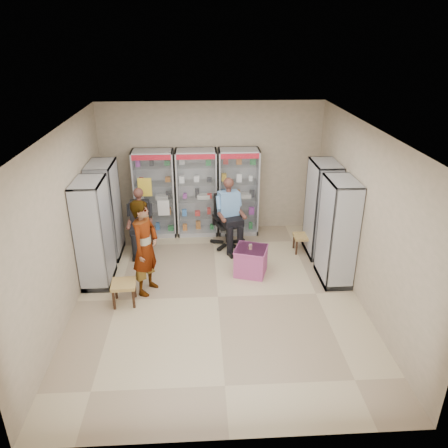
{
  "coord_description": "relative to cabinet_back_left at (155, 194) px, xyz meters",
  "views": [
    {
      "loc": [
        -0.27,
        -6.63,
        4.42
      ],
      "look_at": [
        0.15,
        0.7,
        1.12
      ],
      "focal_mm": 35.0,
      "sensor_mm": 36.0,
      "label": 1
    }
  ],
  "objects": [
    {
      "name": "woven_stool_a",
      "position": [
        3.2,
        -1.07,
        -0.81
      ],
      "size": [
        0.39,
        0.39,
        0.38
      ],
      "primitive_type": "cube",
      "rotation": [
        0.0,
        0.0,
        -0.02
      ],
      "color": "#A46C45",
      "rests_on": "floor"
    },
    {
      "name": "cabinet_back_right",
      "position": [
        1.9,
        0.0,
        0.0
      ],
      "size": [
        0.9,
        0.5,
        2.0
      ],
      "primitive_type": "cube",
      "color": "silver",
      "rests_on": "floor"
    },
    {
      "name": "seated_customer",
      "position": [
        -0.25,
        -0.78,
        -0.33
      ],
      "size": [
        0.44,
        0.6,
        1.34
      ],
      "primitive_type": null,
      "color": "black",
      "rests_on": "floor"
    },
    {
      "name": "woven_stool_b",
      "position": [
        -0.33,
        -2.82,
        -0.79
      ],
      "size": [
        0.44,
        0.44,
        0.41
      ],
      "primitive_type": "cube",
      "rotation": [
        0.0,
        0.0,
        0.07
      ],
      "color": "#A38144",
      "rests_on": "floor"
    },
    {
      "name": "office_chair",
      "position": [
        1.62,
        -0.67,
        -0.42
      ],
      "size": [
        0.8,
        0.8,
        1.17
      ],
      "primitive_type": "cube",
      "rotation": [
        0.0,
        0.0,
        0.31
      ],
      "color": "black",
      "rests_on": "floor"
    },
    {
      "name": "cabinet_back_left",
      "position": [
        0.0,
        0.0,
        0.0
      ],
      "size": [
        0.9,
        0.5,
        2.0
      ],
      "primitive_type": "cube",
      "color": "silver",
      "rests_on": "floor"
    },
    {
      "name": "wooden_chair",
      "position": [
        -0.25,
        -0.73,
        -0.53
      ],
      "size": [
        0.42,
        0.42,
        0.94
      ],
      "primitive_type": "cube",
      "color": "black",
      "rests_on": "floor"
    },
    {
      "name": "seated_shopkeeper",
      "position": [
        1.62,
        -0.72,
        -0.26
      ],
      "size": [
        0.68,
        0.8,
        1.49
      ],
      "primitive_type": null,
      "rotation": [
        0.0,
        0.0,
        0.31
      ],
      "color": "#78A7ED",
      "rests_on": "floor"
    },
    {
      "name": "standing_man",
      "position": [
        0.03,
        -2.44,
        -0.11
      ],
      "size": [
        0.64,
        0.76,
        1.78
      ],
      "primitive_type": "imported",
      "rotation": [
        0.0,
        0.0,
        1.17
      ],
      "color": "gray",
      "rests_on": "floor"
    },
    {
      "name": "floor",
      "position": [
        1.3,
        -2.73,
        -1.0
      ],
      "size": [
        6.0,
        6.0,
        0.0
      ],
      "primitive_type": "plane",
      "color": "tan",
      "rests_on": "ground"
    },
    {
      "name": "cabinet_left_far",
      "position": [
        -0.93,
        -0.93,
        0.0
      ],
      "size": [
        0.9,
        0.5,
        2.0
      ],
      "primitive_type": "cube",
      "rotation": [
        0.0,
        0.0,
        -1.57
      ],
      "color": "#9EA0A5",
      "rests_on": "floor"
    },
    {
      "name": "cabinet_back_mid",
      "position": [
        0.95,
        0.0,
        0.0
      ],
      "size": [
        0.9,
        0.5,
        2.0
      ],
      "primitive_type": "cube",
      "color": "#AFB1B6",
      "rests_on": "floor"
    },
    {
      "name": "pink_trunk",
      "position": [
        1.98,
        -1.93,
        -0.72
      ],
      "size": [
        0.71,
        0.7,
        0.55
      ],
      "primitive_type": "cube",
      "rotation": [
        0.0,
        0.0,
        -0.31
      ],
      "color": "#BD4B7B",
      "rests_on": "floor"
    },
    {
      "name": "room_shell",
      "position": [
        1.3,
        -2.73,
        0.97
      ],
      "size": [
        5.02,
        6.02,
        3.01
      ],
      "color": "tan",
      "rests_on": "ground"
    },
    {
      "name": "tea_glass",
      "position": [
        1.96,
        -1.96,
        -0.4
      ],
      "size": [
        0.07,
        0.07,
        0.1
      ],
      "primitive_type": "cylinder",
      "color": "#601508",
      "rests_on": "pink_trunk"
    },
    {
      "name": "cabinet_left_near",
      "position": [
        -0.93,
        -2.03,
        0.0
      ],
      "size": [
        0.9,
        0.5,
        2.0
      ],
      "primitive_type": "cube",
      "rotation": [
        0.0,
        0.0,
        -1.57
      ],
      "color": "#AFB2B6",
      "rests_on": "floor"
    },
    {
      "name": "cabinet_right_near",
      "position": [
        3.53,
        -2.23,
        0.0
      ],
      "size": [
        0.9,
        0.5,
        2.0
      ],
      "primitive_type": "cube",
      "rotation": [
        0.0,
        0.0,
        1.57
      ],
      "color": "#A4A5AB",
      "rests_on": "floor"
    },
    {
      "name": "cabinet_right_far",
      "position": [
        3.53,
        -1.13,
        0.0
      ],
      "size": [
        0.9,
        0.5,
        2.0
      ],
      "primitive_type": "cube",
      "rotation": [
        0.0,
        0.0,
        1.57
      ],
      "color": "silver",
      "rests_on": "floor"
    }
  ]
}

